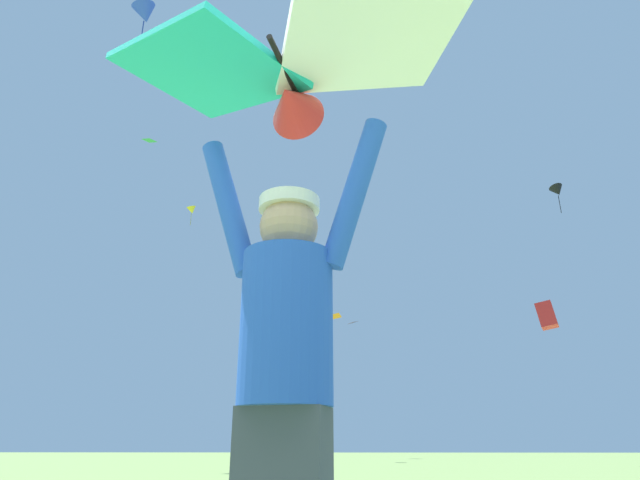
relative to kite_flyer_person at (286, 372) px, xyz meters
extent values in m
cylinder|color=blue|center=(0.00, 0.00, 0.16)|extent=(0.40, 0.40, 0.56)
sphere|color=tan|center=(0.00, 0.00, 0.56)|extent=(0.23, 0.23, 0.23)
cylinder|color=white|center=(0.00, 0.00, 0.65)|extent=(0.29, 0.29, 0.05)
cylinder|color=blue|center=(0.26, -0.05, 0.68)|extent=(0.29, 0.15, 0.62)
cylinder|color=blue|center=(-0.26, 0.05, 0.68)|extent=(0.29, 0.15, 0.62)
cylinder|color=black|center=(0.00, 0.00, 1.24)|extent=(0.15, 0.60, 0.02)
cube|color=white|center=(0.33, -0.16, 1.31)|extent=(0.83, 0.75, 0.18)
cube|color=#19B2AD|center=(-0.37, -0.01, 1.31)|extent=(0.93, 0.91, 0.18)
cone|color=red|center=(0.00, 0.00, 1.14)|extent=(0.28, 0.25, 0.24)
pyramid|color=green|center=(-7.80, 17.12, 11.78)|extent=(0.63, 0.63, 0.18)
pyramid|color=orange|center=(-0.13, 25.54, 6.12)|extent=(0.65, 0.64, 0.24)
pyramid|color=black|center=(0.88, 33.11, 7.41)|extent=(0.72, 0.69, 0.34)
cone|color=yellow|center=(-10.68, 33.07, 15.80)|extent=(0.93, 0.93, 0.78)
cylinder|color=#A4921C|center=(-10.68, 33.07, 15.07)|extent=(0.03, 0.03, 0.95)
cone|color=blue|center=(-9.24, 18.00, 19.51)|extent=(1.67, 1.69, 1.37)
cylinder|color=#203595|center=(-9.24, 18.00, 18.25)|extent=(0.05, 0.05, 1.64)
cone|color=black|center=(11.34, 23.13, 11.96)|extent=(0.87, 0.87, 0.75)
cylinder|color=black|center=(11.34, 23.13, 11.22)|extent=(0.03, 0.03, 0.97)
cube|color=red|center=(8.76, 20.38, 4.85)|extent=(0.97, 0.97, 1.16)
camera|label=1|loc=(0.21, -1.92, -0.24)|focal=29.89mm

